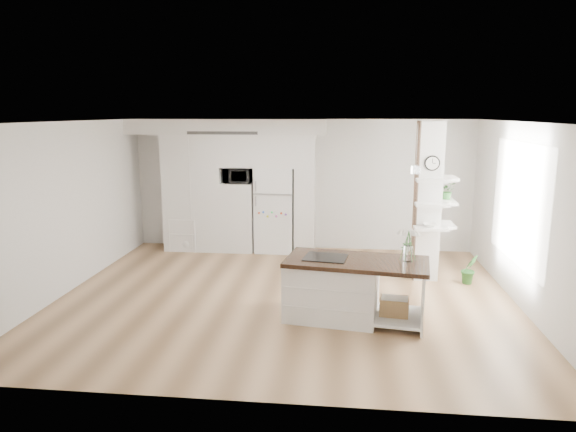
# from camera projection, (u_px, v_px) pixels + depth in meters

# --- Properties ---
(floor) EXTENTS (7.00, 6.00, 0.01)m
(floor) POSITION_uv_depth(u_px,v_px,m) (286.00, 296.00, 8.05)
(floor) COLOR tan
(floor) RESTS_ON ground
(room) EXTENTS (7.04, 6.04, 2.72)m
(room) POSITION_uv_depth(u_px,v_px,m) (286.00, 179.00, 7.68)
(room) COLOR white
(room) RESTS_ON ground
(cabinet_wall) EXTENTS (4.00, 0.71, 2.70)m
(cabinet_wall) POSITION_uv_depth(u_px,v_px,m) (230.00, 178.00, 10.50)
(cabinet_wall) COLOR white
(cabinet_wall) RESTS_ON floor
(refrigerator) EXTENTS (0.78, 0.69, 1.75)m
(refrigerator) POSITION_uv_depth(u_px,v_px,m) (275.00, 209.00, 10.54)
(refrigerator) COLOR white
(refrigerator) RESTS_ON floor
(column) EXTENTS (0.69, 0.90, 2.70)m
(column) POSITION_uv_depth(u_px,v_px,m) (433.00, 202.00, 8.63)
(column) COLOR silver
(column) RESTS_ON floor
(window) EXTENTS (0.00, 2.40, 2.40)m
(window) POSITION_uv_depth(u_px,v_px,m) (519.00, 203.00, 7.68)
(window) COLOR white
(window) RESTS_ON room
(pendant_light) EXTENTS (0.12, 0.12, 0.10)m
(pendant_light) POSITION_uv_depth(u_px,v_px,m) (401.00, 162.00, 7.59)
(pendant_light) COLOR white
(pendant_light) RESTS_ON room
(kitchen_island) EXTENTS (2.03, 1.18, 1.43)m
(kitchen_island) POSITION_uv_depth(u_px,v_px,m) (340.00, 287.00, 7.12)
(kitchen_island) COLOR white
(kitchen_island) RESTS_ON floor
(bookshelf) EXTENTS (0.58, 0.34, 0.68)m
(bookshelf) POSITION_uv_depth(u_px,v_px,m) (185.00, 236.00, 10.67)
(bookshelf) COLOR white
(bookshelf) RESTS_ON floor
(floor_plant_a) EXTENTS (0.34, 0.31, 0.51)m
(floor_plant_a) POSITION_uv_depth(u_px,v_px,m) (469.00, 269.00, 8.60)
(floor_plant_a) COLOR #2B6629
(floor_plant_a) RESTS_ON floor
(floor_plant_b) EXTENTS (0.35, 0.35, 0.52)m
(floor_plant_b) POSITION_uv_depth(u_px,v_px,m) (408.00, 257.00, 9.27)
(floor_plant_b) COLOR #2B6629
(floor_plant_b) RESTS_ON floor
(microwave) EXTENTS (0.54, 0.37, 0.30)m
(microwave) POSITION_uv_depth(u_px,v_px,m) (238.00, 176.00, 10.42)
(microwave) COLOR #2D2D2D
(microwave) RESTS_ON cabinet_wall
(shelf_plant) EXTENTS (0.27, 0.23, 0.30)m
(shelf_plant) POSITION_uv_depth(u_px,v_px,m) (447.00, 191.00, 8.73)
(shelf_plant) COLOR #2B6629
(shelf_plant) RESTS_ON column
(decor_bowl) EXTENTS (0.22, 0.22, 0.05)m
(decor_bowl) POSITION_uv_depth(u_px,v_px,m) (430.00, 225.00, 8.48)
(decor_bowl) COLOR white
(decor_bowl) RESTS_ON column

